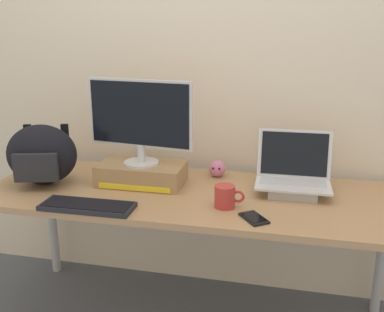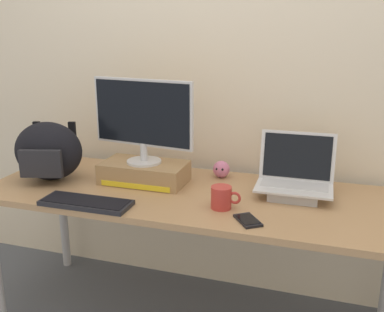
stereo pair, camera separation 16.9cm
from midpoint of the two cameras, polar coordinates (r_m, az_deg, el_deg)
name	(u,v)px [view 1 (the left image)]	position (r m, az deg, el deg)	size (l,w,h in m)	color
back_wall	(211,61)	(2.42, 0.43, 12.17)	(7.00, 0.10, 2.60)	beige
desk	(192,205)	(2.13, -2.28, -6.35)	(2.01, 0.72, 0.72)	#A87F56
toner_box_yellow	(142,174)	(2.23, -8.70, -2.31)	(0.42, 0.24, 0.10)	#9E7A51
desktop_monitor	(140,119)	(2.15, -9.03, 4.74)	(0.54, 0.17, 0.42)	silver
open_laptop	(293,181)	(2.12, 10.73, -3.21)	(0.35, 0.24, 0.29)	#ADADB2
external_keyboard	(87,206)	(1.99, -15.78, -6.29)	(0.41, 0.15, 0.02)	black
messenger_backpack	(42,155)	(2.32, -20.88, 0.10)	(0.38, 0.30, 0.30)	black
coffee_mug	(225,196)	(1.92, 1.82, -5.30)	(0.13, 0.09, 0.10)	#B2332D
cell_phone	(254,218)	(1.82, 5.39, -8.06)	(0.14, 0.15, 0.01)	black
plush_toy	(217,168)	(2.31, 1.23, -1.65)	(0.09, 0.09, 0.09)	#CC7099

